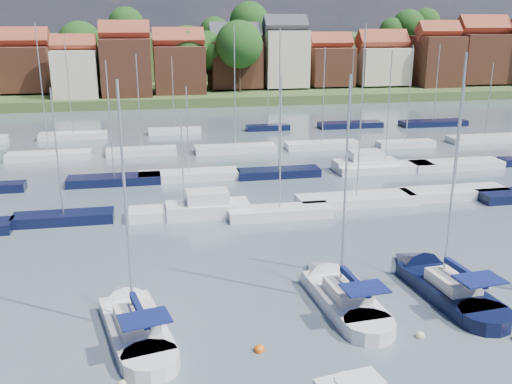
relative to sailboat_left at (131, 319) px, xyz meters
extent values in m
plane|color=#3F4E56|center=(11.37, 37.24, -0.36)|extent=(260.00, 260.00, 0.00)
cube|color=silver|center=(0.25, -1.15, -0.11)|extent=(4.17, 7.17, 1.20)
cone|color=silver|center=(-0.64, 2.97, -0.11)|extent=(3.44, 3.79, 2.81)
cylinder|color=silver|center=(0.96, -4.44, -0.11)|extent=(3.34, 3.34, 1.20)
cube|color=silver|center=(0.35, -1.60, 0.84)|extent=(2.51, 3.16, 0.70)
cylinder|color=#B2B2B7|center=(0.15, -0.69, 6.73)|extent=(0.14, 0.14, 12.47)
cylinder|color=#B2B2B7|center=(0.55, -2.52, 1.69)|extent=(0.89, 3.68, 0.10)
cube|color=#0F174E|center=(0.55, -2.52, 1.84)|extent=(1.05, 3.54, 0.35)
cube|color=#0F174E|center=(0.80, -3.70, 1.99)|extent=(2.69, 2.15, 0.08)
cube|color=silver|center=(12.09, -0.06, -0.11)|extent=(3.29, 6.89, 1.20)
cone|color=silver|center=(11.78, 4.12, -0.11)|extent=(3.03, 3.46, 2.79)
cylinder|color=silver|center=(12.35, -3.39, -0.11)|extent=(2.99, 2.99, 1.20)
cube|color=silver|center=(12.13, -0.52, 0.84)|extent=(2.16, 2.93, 0.70)
cylinder|color=#B2B2B7|center=(12.06, 0.41, 6.69)|extent=(0.14, 0.14, 12.40)
cylinder|color=#B2B2B7|center=(12.20, -1.45, 1.69)|extent=(0.38, 3.72, 0.10)
cube|color=#0F174E|center=(12.20, -1.45, 1.84)|extent=(0.57, 3.55, 0.35)
cube|color=#0F174E|center=(12.29, -2.65, 1.99)|extent=(2.49, 1.85, 0.08)
cube|color=black|center=(18.65, -0.06, -0.11)|extent=(3.59, 7.34, 1.20)
cone|color=black|center=(18.25, 4.36, -0.11)|extent=(3.26, 3.70, 2.96)
cylinder|color=black|center=(18.97, -3.59, -0.11)|extent=(3.21, 3.21, 1.20)
cube|color=silver|center=(18.70, -0.55, 0.84)|extent=(2.33, 3.13, 0.70)
cylinder|color=#B2B2B7|center=(18.61, 0.43, 7.21)|extent=(0.14, 0.14, 13.45)
cylinder|color=#B2B2B7|center=(18.78, -1.53, 1.69)|extent=(0.45, 3.94, 0.10)
cube|color=#0F174E|center=(18.78, -1.53, 1.84)|extent=(0.64, 3.76, 0.35)
cube|color=#0F174E|center=(18.90, -2.81, 1.99)|extent=(2.66, 1.99, 0.08)
cylinder|color=silver|center=(9.72, -7.72, 0.02)|extent=(1.40, 1.40, 0.38)
sphere|color=#D85914|center=(6.35, -3.86, -0.36)|extent=(0.54, 0.54, 0.54)
sphere|color=beige|center=(14.90, -4.17, -0.36)|extent=(0.47, 0.47, 0.47)
sphere|color=#D85914|center=(12.92, 3.09, -0.36)|extent=(0.51, 0.51, 0.51)
cube|color=black|center=(-5.74, 17.78, -0.01)|extent=(8.01, 2.24, 1.00)
cylinder|color=#B2B2B7|center=(-5.74, 17.78, 5.57)|extent=(0.12, 0.12, 10.16)
cube|color=silver|center=(4.10, 17.44, -0.01)|extent=(9.22, 2.58, 1.00)
cylinder|color=#B2B2B7|center=(4.10, 17.44, 4.58)|extent=(0.12, 0.12, 8.18)
cube|color=silver|center=(12.00, 15.85, -0.01)|extent=(8.78, 2.46, 1.00)
cylinder|color=#B2B2B7|center=(12.00, 15.85, 6.02)|extent=(0.12, 0.12, 11.06)
cube|color=silver|center=(19.60, 17.91, -0.01)|extent=(10.79, 3.02, 1.00)
cylinder|color=#B2B2B7|center=(19.60, 17.91, 7.93)|extent=(0.12, 0.12, 14.87)
cube|color=silver|center=(29.35, 18.27, -0.01)|extent=(10.13, 2.84, 1.00)
cylinder|color=#B2B2B7|center=(29.35, 18.27, 5.29)|extent=(0.12, 0.12, 9.59)
cube|color=silver|center=(6.06, 17.24, 0.14)|extent=(7.00, 2.60, 1.40)
cube|color=silver|center=(6.06, 17.24, 1.24)|extent=(3.50, 2.20, 1.30)
cube|color=black|center=(-2.18, 28.88, -0.01)|extent=(9.30, 2.60, 1.00)
cylinder|color=#B2B2B7|center=(-2.18, 28.88, 6.23)|extent=(0.12, 0.12, 11.48)
cube|color=silver|center=(5.43, 29.25, -0.01)|extent=(10.40, 2.91, 1.00)
cylinder|color=#B2B2B7|center=(5.43, 29.25, 4.88)|extent=(0.12, 0.12, 8.77)
cube|color=black|center=(14.85, 28.52, -0.01)|extent=(8.80, 2.46, 1.00)
cylinder|color=#B2B2B7|center=(14.85, 28.52, 7.66)|extent=(0.12, 0.12, 14.33)
cube|color=silver|center=(26.77, 28.41, -0.01)|extent=(10.73, 3.00, 1.00)
cylinder|color=#B2B2B7|center=(26.77, 28.41, 6.56)|extent=(0.12, 0.12, 12.14)
cube|color=silver|center=(35.19, 28.21, -0.01)|extent=(10.48, 2.93, 1.00)
cylinder|color=#B2B2B7|center=(35.19, 28.21, 5.63)|extent=(0.12, 0.12, 10.28)
cube|color=silver|center=(24.83, 29.24, 0.14)|extent=(7.00, 2.60, 1.40)
cube|color=silver|center=(24.83, 29.24, 1.24)|extent=(3.50, 2.20, 1.30)
cube|color=silver|center=(-10.34, 41.45, -0.01)|extent=(9.71, 2.72, 1.00)
cylinder|color=#B2B2B7|center=(-10.34, 41.45, 7.93)|extent=(0.12, 0.12, 14.88)
cube|color=silver|center=(0.54, 41.75, -0.01)|extent=(8.49, 2.38, 1.00)
cylinder|color=#B2B2B7|center=(0.54, 41.75, 6.15)|extent=(0.12, 0.12, 11.31)
cube|color=silver|center=(12.16, 41.02, -0.01)|extent=(10.16, 2.85, 1.00)
cylinder|color=#B2B2B7|center=(12.16, 41.02, 7.79)|extent=(0.12, 0.12, 14.59)
cube|color=silver|center=(23.54, 41.14, -0.01)|extent=(9.53, 2.67, 1.00)
cylinder|color=#B2B2B7|center=(23.54, 41.14, 6.45)|extent=(0.12, 0.12, 11.91)
cube|color=silver|center=(34.53, 39.75, -0.01)|extent=(7.62, 2.13, 1.00)
cylinder|color=#B2B2B7|center=(34.53, 39.75, 6.56)|extent=(0.12, 0.12, 12.13)
cube|color=silver|center=(46.60, 40.83, -0.01)|extent=(10.17, 2.85, 1.00)
cylinder|color=#B2B2B7|center=(46.60, 40.83, 5.36)|extent=(0.12, 0.12, 9.73)
cube|color=silver|center=(-8.89, 53.80, -0.01)|extent=(9.24, 2.59, 1.00)
cylinder|color=#B2B2B7|center=(-8.89, 53.80, 7.07)|extent=(0.12, 0.12, 13.17)
cube|color=silver|center=(5.29, 54.55, -0.01)|extent=(7.57, 2.12, 1.00)
cylinder|color=#B2B2B7|center=(5.29, 54.55, 5.61)|extent=(0.12, 0.12, 10.24)
cube|color=black|center=(19.26, 54.71, -0.01)|extent=(6.58, 1.84, 1.00)
cylinder|color=#B2B2B7|center=(19.26, 54.71, 4.49)|extent=(0.12, 0.12, 8.01)
cube|color=black|center=(32.31, 54.65, -0.01)|extent=(9.92, 2.78, 1.00)
cylinder|color=#B2B2B7|center=(32.31, 54.65, 5.95)|extent=(0.12, 0.12, 10.92)
cube|color=black|center=(45.65, 53.61, -0.01)|extent=(10.55, 2.95, 1.00)
cylinder|color=#B2B2B7|center=(45.65, 53.61, 6.25)|extent=(0.12, 0.12, 11.51)
cube|color=#44572B|center=(11.37, 114.24, -0.06)|extent=(200.00, 70.00, 3.00)
cube|color=#44572B|center=(11.37, 139.24, 4.64)|extent=(200.00, 60.00, 14.00)
cube|color=brown|center=(-22.28, 95.03, 6.20)|extent=(10.37, 9.97, 8.73)
cube|color=brown|center=(-22.28, 95.03, 11.84)|extent=(10.57, 5.13, 5.13)
cube|color=beige|center=(-11.37, 86.25, 5.72)|extent=(8.09, 8.80, 8.96)
cube|color=brown|center=(-11.37, 86.25, 11.19)|extent=(8.25, 4.00, 4.00)
cube|color=brown|center=(-1.98, 87.18, 6.73)|extent=(9.36, 10.17, 10.97)
cube|color=brown|center=(-1.98, 87.18, 13.36)|extent=(9.54, 4.63, 4.63)
cube|color=brown|center=(8.33, 88.89, 5.95)|extent=(9.90, 8.56, 9.42)
cube|color=brown|center=(8.33, 88.89, 11.88)|extent=(10.10, 4.90, 4.90)
cube|color=brown|center=(20.47, 93.89, 6.59)|extent=(10.59, 8.93, 9.49)
cube|color=#383A42|center=(20.47, 93.89, 12.63)|extent=(10.80, 5.24, 5.24)
cube|color=beige|center=(31.08, 93.04, 7.67)|extent=(9.01, 8.61, 11.65)
cube|color=#383A42|center=(31.08, 93.04, 14.59)|extent=(9.19, 4.46, 4.46)
cube|color=brown|center=(41.54, 94.24, 5.84)|extent=(9.10, 9.34, 8.00)
cube|color=brown|center=(41.54, 94.24, 10.96)|extent=(9.28, 4.50, 4.50)
cube|color=beige|center=(53.32, 93.83, 5.78)|extent=(10.86, 9.59, 7.88)
cube|color=brown|center=(53.32, 93.83, 11.05)|extent=(11.07, 5.37, 5.37)
cube|color=brown|center=(65.13, 91.16, 6.73)|extent=(9.18, 9.96, 10.97)
cube|color=brown|center=(65.13, 91.16, 13.34)|extent=(9.36, 4.54, 4.54)
cube|color=brown|center=(76.55, 92.45, 7.22)|extent=(11.39, 9.67, 10.76)
cube|color=brown|center=(76.55, 92.45, 14.00)|extent=(11.62, 5.64, 5.64)
cylinder|color=#382619|center=(68.14, 112.75, 8.15)|extent=(0.50, 0.50, 4.47)
sphere|color=#284C17|center=(68.14, 112.75, 14.22)|extent=(8.18, 8.18, 8.18)
cylinder|color=#382619|center=(14.83, 93.17, 3.47)|extent=(0.50, 0.50, 4.46)
sphere|color=#284C17|center=(14.83, 93.17, 9.52)|extent=(8.15, 8.15, 8.15)
cylinder|color=#382619|center=(26.59, 110.92, 8.22)|extent=(0.50, 0.50, 5.15)
sphere|color=#284C17|center=(26.59, 110.92, 15.20)|extent=(9.41, 9.41, 9.41)
cylinder|color=#382619|center=(-2.17, 113.56, 8.32)|extent=(0.50, 0.50, 4.56)
sphere|color=#284C17|center=(-2.17, 113.56, 14.51)|extent=(8.34, 8.34, 8.34)
cylinder|color=#382619|center=(-11.86, 102.49, 3.82)|extent=(0.50, 0.50, 5.15)
sphere|color=#284C17|center=(-11.86, 102.49, 10.81)|extent=(9.42, 9.42, 9.42)
cylinder|color=#382619|center=(-27.30, 104.56, 6.40)|extent=(0.50, 0.50, 3.42)
sphere|color=#284C17|center=(-27.30, 104.56, 11.04)|extent=(6.26, 6.26, 6.26)
cylinder|color=#382619|center=(25.13, 101.95, 3.13)|extent=(0.50, 0.50, 3.77)
sphere|color=#284C17|center=(25.13, 101.95, 8.24)|extent=(6.89, 6.89, 6.89)
cylinder|color=#382619|center=(20.42, 88.18, 3.85)|extent=(0.50, 0.50, 5.21)
sphere|color=#284C17|center=(20.42, 88.18, 10.92)|extent=(9.53, 9.53, 9.53)
cylinder|color=#382619|center=(73.30, 98.86, 2.73)|extent=(0.50, 0.50, 2.97)
sphere|color=#284C17|center=(73.30, 98.86, 6.76)|extent=(5.44, 5.44, 5.44)
cylinder|color=#382619|center=(10.22, 91.00, 3.66)|extent=(0.50, 0.50, 4.84)
sphere|color=#284C17|center=(10.22, 91.00, 10.23)|extent=(8.85, 8.85, 8.85)
cylinder|color=#382619|center=(64.05, 112.96, 7.81)|extent=(0.50, 0.50, 3.72)
sphere|color=#284C17|center=(64.05, 112.96, 12.85)|extent=(6.80, 6.80, 6.80)
cylinder|color=#382619|center=(65.42, 91.37, 3.26)|extent=(0.50, 0.50, 4.05)
sphere|color=#284C17|center=(65.42, 91.37, 8.76)|extent=(7.40, 7.40, 7.40)
cylinder|color=#382619|center=(18.21, 110.53, 7.55)|extent=(0.50, 0.50, 3.93)
sphere|color=#284C17|center=(18.21, 110.53, 12.88)|extent=(7.19, 7.19, 7.19)
cylinder|color=#382619|center=(42.02, 97.41, 3.15)|extent=(0.50, 0.50, 3.82)
sphere|color=#284C17|center=(42.02, 97.41, 8.34)|extent=(6.99, 6.99, 6.99)
cylinder|color=#382619|center=(-6.07, 90.37, 2.98)|extent=(0.50, 0.50, 3.48)
sphere|color=#284C17|center=(-6.07, 90.37, 7.71)|extent=(6.37, 6.37, 6.37)
cylinder|color=#382619|center=(68.88, 100.05, 2.73)|extent=(0.50, 0.50, 2.99)
sphere|color=#284C17|center=(68.88, 100.05, 6.79)|extent=(5.46, 5.46, 5.46)
cylinder|color=#382619|center=(14.98, 96.28, 2.87)|extent=(0.50, 0.50, 3.25)
sphere|color=#284C17|center=(14.98, 96.28, 7.27)|extent=(5.94, 5.94, 5.94)
cylinder|color=#382619|center=(8.32, 97.98, 2.73)|extent=(0.50, 0.50, 2.98)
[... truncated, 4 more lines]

